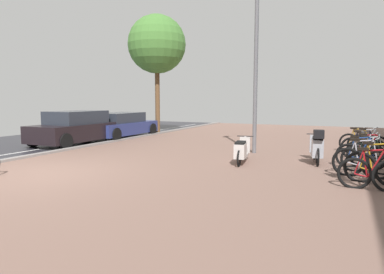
# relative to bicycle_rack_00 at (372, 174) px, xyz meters

# --- Properties ---
(ground) EXTENTS (21.00, 40.00, 0.13)m
(ground) POSITION_rel_bicycle_rack_00_xyz_m (-6.22, -1.83, -0.36)
(ground) COLOR #2A2A30
(bicycle_rack_00) EXTENTS (1.36, 0.48, 0.97)m
(bicycle_rack_00) POSITION_rel_bicycle_rack_00_xyz_m (0.00, 0.00, 0.00)
(bicycle_rack_00) COLOR black
(bicycle_rack_00) RESTS_ON ground
(bicycle_rack_01) EXTENTS (1.38, 0.48, 1.03)m
(bicycle_rack_01) POSITION_rel_bicycle_rack_00_xyz_m (0.12, 0.62, 0.02)
(bicycle_rack_01) COLOR black
(bicycle_rack_01) RESTS_ON ground
(bicycle_rack_02) EXTENTS (1.41, 0.48, 1.02)m
(bicycle_rack_02) POSITION_rel_bicycle_rack_00_xyz_m (-0.14, 1.24, 0.02)
(bicycle_rack_02) COLOR black
(bicycle_rack_02) RESTS_ON ground
(bicycle_rack_03) EXTENTS (1.32, 0.49, 0.95)m
(bicycle_rack_03) POSITION_rel_bicycle_rack_00_xyz_m (0.00, 1.86, -0.00)
(bicycle_rack_03) COLOR black
(bicycle_rack_03) RESTS_ON ground
(bicycle_rack_04) EXTENTS (1.33, 0.48, 0.97)m
(bicycle_rack_04) POSITION_rel_bicycle_rack_00_xyz_m (-0.13, 2.48, 0.00)
(bicycle_rack_04) COLOR black
(bicycle_rack_04) RESTS_ON ground
(bicycle_rack_05) EXTENTS (1.30, 0.48, 0.93)m
(bicycle_rack_05) POSITION_rel_bicycle_rack_00_xyz_m (0.14, 3.10, -0.01)
(bicycle_rack_05) COLOR black
(bicycle_rack_05) RESTS_ON ground
(bicycle_rack_06) EXTENTS (1.29, 0.48, 0.93)m
(bicycle_rack_06) POSITION_rel_bicycle_rack_00_xyz_m (0.12, 3.72, -0.01)
(bicycle_rack_06) COLOR black
(bicycle_rack_06) RESTS_ON ground
(bicycle_rack_07) EXTENTS (1.35, 0.48, 0.97)m
(bicycle_rack_07) POSITION_rel_bicycle_rack_00_xyz_m (-0.02, 4.35, 0.00)
(bicycle_rack_07) COLOR black
(bicycle_rack_07) RESTS_ON ground
(bicycle_rack_08) EXTENTS (1.34, 0.56, 1.01)m
(bicycle_rack_08) POSITION_rel_bicycle_rack_00_xyz_m (0.15, 4.97, 0.01)
(bicycle_rack_08) COLOR black
(bicycle_rack_08) RESTS_ON ground
(bicycle_rack_09) EXTENTS (1.32, 0.48, 0.97)m
(bicycle_rack_09) POSITION_rel_bicycle_rack_00_xyz_m (-0.12, 5.59, 0.00)
(bicycle_rack_09) COLOR black
(bicycle_rack_09) RESTS_ON ground
(scooter_near) EXTENTS (0.60, 1.85, 0.77)m
(scooter_near) POSITION_rel_bicycle_rack_00_xyz_m (-3.34, 1.76, 0.04)
(scooter_near) COLOR black
(scooter_near) RESTS_ON ground
(scooter_mid) EXTENTS (0.61, 1.76, 1.07)m
(scooter_mid) POSITION_rel_bicycle_rack_00_xyz_m (-1.30, 2.68, 0.14)
(scooter_mid) COLOR black
(scooter_mid) RESTS_ON ground
(parked_car_near) EXTENTS (1.93, 4.09, 1.41)m
(parked_car_near) POSITION_rel_bicycle_rack_00_xyz_m (-11.16, 3.30, 0.34)
(parked_car_near) COLOR black
(parked_car_near) RESTS_ON ground
(parked_car_far) EXTENTS (1.96, 4.22, 1.24)m
(parked_car_far) POSITION_rel_bicycle_rack_00_xyz_m (-10.99, 6.21, 0.27)
(parked_car_far) COLOR navy
(parked_car_far) RESTS_ON ground
(lamp_post) EXTENTS (0.20, 0.52, 5.85)m
(lamp_post) POSITION_rel_bicycle_rack_00_xyz_m (-3.50, 3.91, 2.91)
(lamp_post) COLOR slate
(lamp_post) RESTS_ON ground
(street_tree) EXTENTS (3.18, 3.18, 6.51)m
(street_tree) POSITION_rel_bicycle_rack_00_xyz_m (-10.21, 8.61, 4.56)
(street_tree) COLOR brown
(street_tree) RESTS_ON ground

